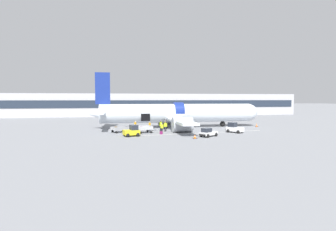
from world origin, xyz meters
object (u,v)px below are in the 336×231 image
at_px(baggage_tug_lead, 208,133).
at_px(suitcase_on_tarmac_upright, 161,133).
at_px(airplane, 176,114).
at_px(baggage_cart_queued, 120,129).
at_px(ground_crew_loader_b, 135,126).
at_px(baggage_tug_mid, 132,131).
at_px(ground_crew_loader_a, 165,126).
at_px(ground_crew_driver, 161,126).
at_px(ground_crew_supervisor, 162,128).
at_px(baggage_tug_rear, 234,128).
at_px(ground_crew_helper, 150,126).
at_px(baggage_cart_loading, 145,129).

relative_size(baggage_tug_lead, suitcase_on_tarmac_upright, 5.27).
distance_m(airplane, baggage_cart_queued, 12.46).
distance_m(airplane, ground_crew_loader_b, 9.39).
bearing_deg(baggage_tug_mid, ground_crew_loader_a, 37.80).
xyz_separation_m(ground_crew_driver, ground_crew_supervisor, (-0.21, -2.44, -0.12)).
distance_m(baggage_tug_rear, ground_crew_loader_b, 17.20).
distance_m(baggage_tug_lead, baggage_tug_rear, 7.05).
bearing_deg(ground_crew_helper, airplane, 36.80).
xyz_separation_m(baggage_cart_loading, ground_crew_loader_a, (3.71, 1.16, 0.35)).
relative_size(ground_crew_loader_b, suitcase_on_tarmac_upright, 2.81).
relative_size(baggage_tug_mid, suitcase_on_tarmac_upright, 4.42).
height_order(baggage_tug_lead, baggage_tug_mid, baggage_tug_mid).
bearing_deg(ground_crew_helper, baggage_tug_mid, -119.29).
relative_size(ground_crew_loader_a, ground_crew_supervisor, 1.10).
height_order(ground_crew_supervisor, suitcase_on_tarmac_upright, ground_crew_supervisor).
bearing_deg(ground_crew_supervisor, ground_crew_loader_b, 141.58).
distance_m(ground_crew_loader_b, ground_crew_driver, 4.54).
xyz_separation_m(ground_crew_supervisor, ground_crew_helper, (-1.70, 3.02, 0.02)).
bearing_deg(baggage_tug_mid, ground_crew_driver, 46.25).
bearing_deg(ground_crew_helper, baggage_tug_rear, -20.88).
distance_m(baggage_cart_queued, ground_crew_loader_a, 7.76).
relative_size(ground_crew_driver, suitcase_on_tarmac_upright, 2.94).
xyz_separation_m(baggage_tug_lead, baggage_tug_mid, (-11.23, 2.76, 0.15)).
height_order(ground_crew_driver, ground_crew_helper, ground_crew_driver).
height_order(baggage_tug_rear, baggage_cart_loading, baggage_tug_rear).
bearing_deg(ground_crew_supervisor, airplane, 60.96).
relative_size(ground_crew_supervisor, ground_crew_helper, 0.98).
bearing_deg(baggage_tug_rear, suitcase_on_tarmac_upright, 179.01).
height_order(baggage_tug_rear, ground_crew_driver, ground_crew_driver).
relative_size(ground_crew_loader_b, ground_crew_driver, 0.96).
distance_m(ground_crew_loader_a, ground_crew_loader_b, 5.44).
bearing_deg(baggage_tug_lead, baggage_tug_mid, 166.21).
bearing_deg(baggage_tug_lead, ground_crew_supervisor, 135.47).
distance_m(baggage_cart_loading, ground_crew_loader_b, 3.34).
height_order(baggage_tug_mid, baggage_tug_rear, baggage_tug_mid).
bearing_deg(baggage_tug_mid, baggage_cart_queued, 108.56).
distance_m(baggage_tug_lead, ground_crew_driver, 10.22).
xyz_separation_m(baggage_cart_queued, ground_crew_supervisor, (6.86, -1.80, 0.33)).
bearing_deg(baggage_tug_mid, baggage_tug_lead, -13.79).
relative_size(baggage_cart_queued, ground_crew_helper, 2.31).
xyz_separation_m(baggage_cart_queued, ground_crew_driver, (7.07, 0.64, 0.45)).
height_order(baggage_tug_mid, baggage_cart_loading, baggage_tug_mid).
height_order(baggage_tug_rear, ground_crew_loader_a, ground_crew_loader_a).
bearing_deg(ground_crew_supervisor, baggage_tug_lead, -44.53).
xyz_separation_m(baggage_tug_rear, baggage_cart_queued, (-18.89, 4.02, -0.21)).
bearing_deg(baggage_cart_loading, ground_crew_helper, 67.08).
xyz_separation_m(airplane, baggage_tug_mid, (-9.25, -10.53, -2.02)).
distance_m(ground_crew_loader_b, ground_crew_helper, 2.56).
bearing_deg(baggage_cart_queued, ground_crew_loader_a, -2.13).
height_order(baggage_tug_lead, ground_crew_driver, ground_crew_driver).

